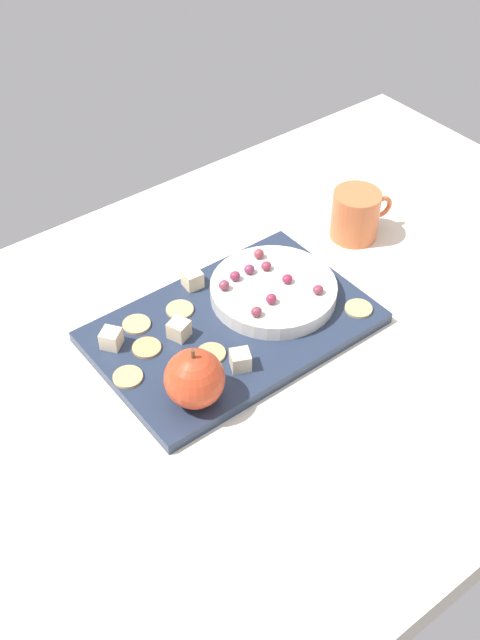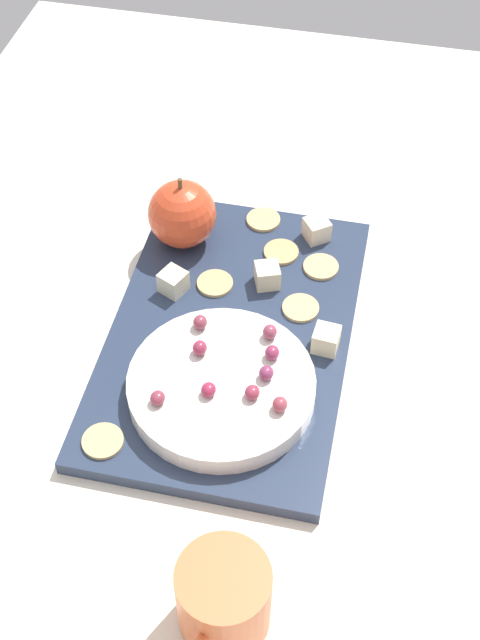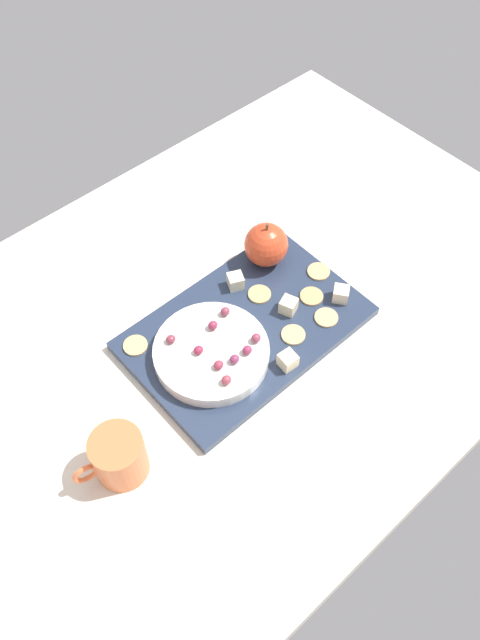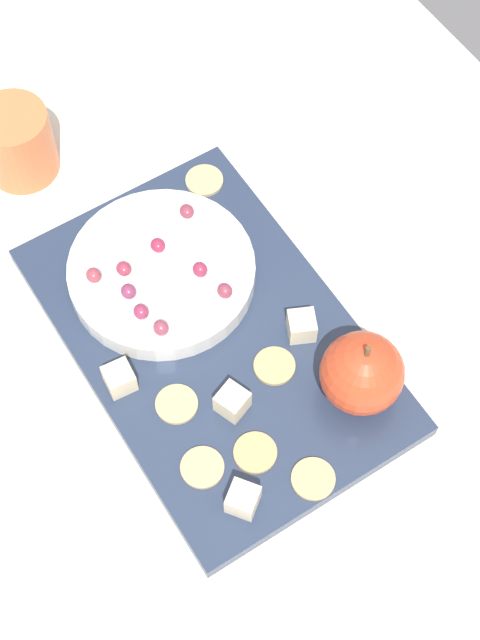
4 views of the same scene
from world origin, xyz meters
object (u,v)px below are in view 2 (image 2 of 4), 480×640
(cheese_cube_1, at_px, (326,339))
(grape_8, at_px, (209,390))
(cracker_1, at_px, (263,220))
(cheese_cube_3, at_px, (173,282))
(grape_1, at_px, (158,398))
(grape_7, at_px, (270,332))
(platter, at_px, (231,335))
(grape_3, at_px, (266,373))
(apple_whole, at_px, (182,214))
(cracker_2, at_px, (301,308))
(grape_0, at_px, (252,392))
(grape_6, at_px, (272,353))
(cheese_cube_2, at_px, (317,229))
(grape_2, at_px, (280,404))
(cracker_0, at_px, (103,441))
(grape_4, at_px, (200,348))
(serving_dish, at_px, (221,386))
(grape_5, at_px, (200,322))
(cheese_cube_0, at_px, (267,275))
(cracker_3, at_px, (215,283))
(cup, at_px, (223,599))
(cracker_5, at_px, (321,267))
(cracker_4, at_px, (281,252))

(cheese_cube_1, relative_size, grape_8, 1.63)
(cracker_1, bearing_deg, cheese_cube_3, 150.06)
(grape_1, distance_m, grape_7, 0.14)
(platter, xyz_separation_m, grape_3, (-0.07, -0.05, 0.04))
(apple_whole, height_order, grape_7, apple_whole)
(cracker_2, height_order, grape_8, grape_8)
(apple_whole, bearing_deg, cheese_cube_1, -124.16)
(grape_0, bearing_deg, grape_6, -10.62)
(cheese_cube_2, distance_m, grape_8, 0.27)
(grape_2, xyz_separation_m, grape_6, (0.06, 0.02, -0.00))
(cracker_0, bearing_deg, platter, -28.81)
(grape_4, bearing_deg, cheese_cube_3, 29.31)
(serving_dish, relative_size, grape_5, 11.67)
(serving_dish, height_order, cheese_cube_3, cheese_cube_3)
(cheese_cube_0, bearing_deg, grape_2, -165.41)
(cracker_3, bearing_deg, cheese_cube_0, -76.06)
(cracker_0, bearing_deg, grape_4, -32.84)
(cracker_1, bearing_deg, grape_2, -165.80)
(grape_5, bearing_deg, apple_whole, 21.36)
(apple_whole, relative_size, cheese_cube_1, 3.01)
(cheese_cube_1, bearing_deg, cup, 172.11)
(cracker_1, distance_m, grape_3, 0.25)
(cracker_2, bearing_deg, apple_whole, 62.44)
(cheese_cube_0, distance_m, grape_3, 0.15)
(cracker_3, relative_size, cracker_5, 1.00)
(platter, height_order, cracker_5, cracker_5)
(platter, bearing_deg, grape_3, -143.64)
(cracker_1, bearing_deg, platter, 179.67)
(cheese_cube_0, height_order, cracker_0, cheese_cube_0)
(cracker_2, xyz_separation_m, grape_6, (-0.09, 0.02, 0.03))
(grape_8, bearing_deg, grape_5, 19.41)
(cracker_5, xyz_separation_m, grape_4, (-0.17, 0.10, 0.03))
(cracker_4, bearing_deg, cheese_cube_0, 172.26)
(apple_whole, bearing_deg, cracker_0, 178.98)
(serving_dish, distance_m, grape_2, 0.07)
(cracker_1, distance_m, grape_0, 0.28)
(cracker_0, distance_m, cup, 0.20)
(apple_whole, height_order, grape_6, apple_whole)
(grape_1, bearing_deg, cracker_0, 132.56)
(platter, distance_m, grape_0, 0.11)
(grape_5, bearing_deg, cheese_cube_0, -28.48)
(grape_3, relative_size, grape_7, 1.00)
(serving_dish, xyz_separation_m, cracker_0, (-0.08, 0.10, -0.01))
(cheese_cube_0, bearing_deg, serving_dish, 174.27)
(cracker_0, distance_m, grape_4, 0.13)
(grape_0, distance_m, grape_3, 0.03)
(grape_1, distance_m, grape_6, 0.12)
(cheese_cube_0, distance_m, cracker_4, 0.05)
(grape_0, distance_m, grape_8, 0.04)
(cheese_cube_2, relative_size, cup, 0.24)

